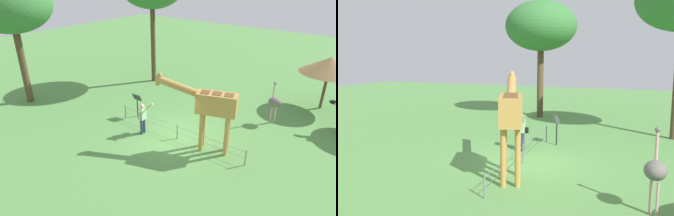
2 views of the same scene
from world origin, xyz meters
The scene contains 8 objects.
ground_plane centered at (0.00, 0.00, 0.00)m, with size 60.00×60.00×0.00m, color #568E47.
giraffe centered at (-1.60, -0.02, 2.19)m, with size 3.61×1.63×3.42m.
visitor centered at (1.63, 0.70, 0.90)m, with size 0.65×0.58×1.69m.
ostrich centered at (-2.99, -4.33, 1.18)m, with size 0.70×0.56×2.25m.
shade_hut_near centered at (-4.55, -7.85, 2.59)m, with size 3.13×3.13×3.05m.
tree_northeast centered at (9.75, 2.09, 5.64)m, with size 4.40×4.40×7.22m.
info_sign centered at (3.12, -0.48, 0.95)m, with size 0.56×0.21×1.32m.
wire_fence centered at (0.00, 0.08, 0.40)m, with size 7.05×0.05×0.75m.
Camera 1 is at (-7.26, 10.04, 7.46)m, focal length 31.76 mm.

